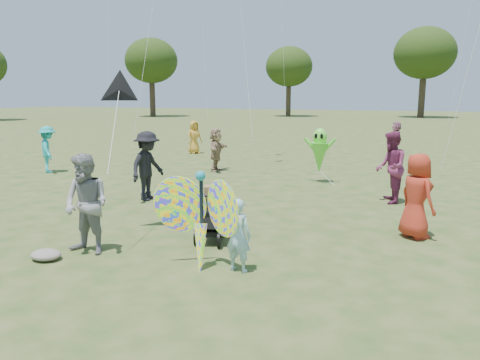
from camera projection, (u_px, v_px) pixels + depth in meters
name	position (u px, v px, depth m)	size (l,w,h in m)	color
ground	(218.00, 258.00, 8.07)	(160.00, 160.00, 0.00)	#51592B
child_girl	(238.00, 235.00, 7.36)	(0.43, 0.28, 1.19)	#98C5D7
adult_man	(87.00, 204.00, 8.16)	(0.86, 0.67, 1.77)	gray
grey_bag	(46.00, 255.00, 7.97)	(0.54, 0.44, 0.17)	gray
crowd_a	(417.00, 196.00, 9.08)	(0.82, 0.53, 1.67)	#B02E1C
crowd_b	(147.00, 166.00, 12.35)	(1.19, 0.68, 1.84)	black
crowd_d	(216.00, 150.00, 17.11)	(1.46, 0.47, 1.58)	#9E7D61
crowd_e	(391.00, 167.00, 12.04)	(0.90, 0.71, 1.86)	#772750
crowd_g	(194.00, 137.00, 22.25)	(0.76, 0.50, 1.56)	gold
crowd_i	(48.00, 149.00, 16.79)	(1.08, 0.62, 1.67)	#1FA5AA
crowd_j	(396.00, 137.00, 22.39)	(1.41, 0.45, 1.52)	#A15C7A
jogging_stroller	(216.00, 209.00, 8.94)	(0.73, 1.13, 1.09)	black
butterfly_kite	(201.00, 219.00, 7.50)	(1.74, 0.75, 1.79)	red
delta_kite_rig	(119.00, 90.00, 9.08)	(1.04, 1.56, 1.85)	black
alien_kite	(320.00, 152.00, 14.83)	(1.12, 0.69, 1.74)	#5FE937
tree_line	(441.00, 53.00, 46.47)	(91.78, 33.60, 10.79)	#3A2D21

